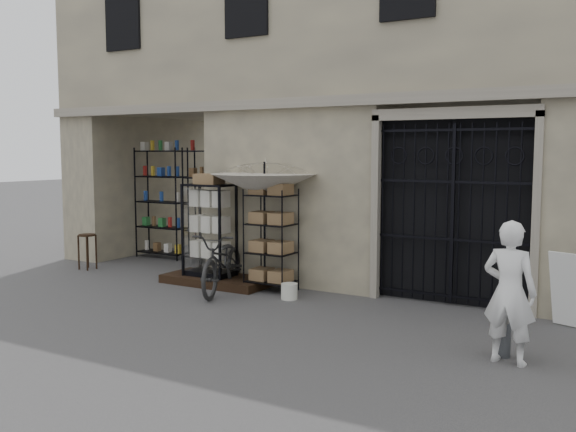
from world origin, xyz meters
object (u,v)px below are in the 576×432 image
Objects in this scene: market_umbrella at (264,179)px; wooden_stool at (87,251)px; white_bucket at (289,291)px; easel_sign at (574,288)px; steel_bollard at (505,324)px; shopkeeper at (507,363)px; display_cabinet at (209,235)px; wire_rack at (271,241)px; bicycle at (223,292)px.

market_umbrella is 4.40m from wooden_stool.
easel_sign is at bearing 7.73° from white_bucket.
steel_bollard is at bearing -21.86° from market_umbrella.
shopkeeper is 1.58× the size of easel_sign.
wooden_stool is (-3.05, -0.13, -0.52)m from display_cabinet.
easel_sign is (0.53, 1.84, 0.14)m from steel_bollard.
easel_sign is (6.11, 0.24, -0.36)m from display_cabinet.
display_cabinet reaches higher than easel_sign.
wire_rack is 2.45× the size of wooden_stool.
wire_rack is 2.22× the size of steel_bollard.
bicycle is 1.21× the size of shopkeeper.
white_bucket is 4.95m from wooden_stool.
wire_rack reaches higher than shopkeeper.
display_cabinet is at bearing -159.55° from easel_sign.
wooden_stool is 8.87m from shopkeeper.
easel_sign is (4.82, 0.17, -0.33)m from wire_rack.
display_cabinet is at bearing 2.43° from wooden_stool.
wooden_stool is 0.44× the size of shopkeeper.
bicycle is 3.70m from wooden_stool.
wire_rack is 1.08× the size of shopkeeper.
bicycle is at bearing -151.30° from wire_rack.
bicycle reaches higher than wooden_stool.
shopkeeper is at bearing -10.89° from wooden_stool.
shopkeeper is at bearing -10.64° from display_cabinet.
market_umbrella is (-0.23, 0.15, 1.06)m from wire_rack.
wooden_stool is (-4.94, 0.21, 0.25)m from white_bucket.
wire_rack is 1.10m from market_umbrella.
bicycle is at bearing -154.76° from easel_sign.
shopkeeper is (5.03, -1.37, 0.00)m from bicycle.
easel_sign is (5.05, 0.02, -1.39)m from market_umbrella.
steel_bollard reaches higher than white_bucket.
wire_rack is 4.37m from wooden_stool.
shopkeeper is at bearing -23.68° from market_umbrella.
market_umbrella is 3.36× the size of steel_bollard.
easel_sign reaches higher than bicycle.
wooden_stool is at bearing -170.53° from display_cabinet.
market_umbrella is 2.06m from white_bucket.
market_umbrella is at bearing 18.34° from display_cabinet.
display_cabinet is 1.49m from market_umbrella.
wire_rack is 6.53× the size of white_bucket.
wire_rack is at bearing 18.77° from bicycle.
display_cabinet reaches higher than wooden_stool.
steel_bollard is at bearing -62.96° from shopkeeper.
display_cabinet is 1.02× the size of wire_rack.
display_cabinet is at bearing 163.99° from steel_bollard.
wooden_stool is (-4.11, -0.34, -1.55)m from market_umbrella.
steel_bollard reaches higher than shopkeeper.
steel_bollard is at bearing -8.97° from display_cabinet.
easel_sign is (5.48, 0.67, 0.54)m from bicycle.
steel_bollard reaches higher than wooden_stool.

